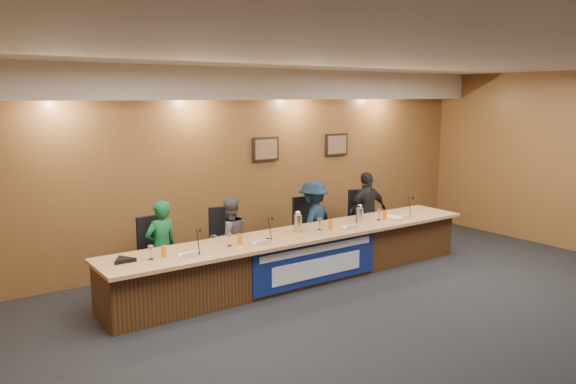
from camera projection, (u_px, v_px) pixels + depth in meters
name	position (u px, v px, depth m)	size (l,w,h in m)	color
floor	(421.00, 334.00, 6.60)	(10.00, 10.00, 0.00)	black
ceiling	(433.00, 55.00, 6.05)	(10.00, 8.00, 0.04)	silver
wall_back	(245.00, 165.00, 9.55)	(10.00, 0.04, 3.20)	brown
soffit	(252.00, 84.00, 9.12)	(10.00, 0.50, 0.50)	beige
dais_body	(300.00, 258.00, 8.47)	(6.00, 0.80, 0.70)	#452812
dais_top	(303.00, 234.00, 8.37)	(6.10, 0.95, 0.05)	tan
banner	(317.00, 262.00, 8.13)	(2.20, 0.02, 0.65)	navy
banner_text_upper	(318.00, 249.00, 8.09)	(2.00, 0.01, 0.10)	silver
banner_text_lower	(318.00, 268.00, 8.13)	(1.60, 0.01, 0.28)	silver
wall_photo_left	(266.00, 149.00, 9.71)	(0.52, 0.04, 0.42)	black
wall_photo_right	(336.00, 145.00, 10.62)	(0.52, 0.04, 0.42)	black
panelist_a	(161.00, 248.00, 7.81)	(0.49, 0.32, 1.35)	#0D5127
panelist_b	(230.00, 239.00, 8.43)	(0.62, 0.48, 1.27)	#49484C
panelist_c	(314.00, 222.00, 9.33)	(0.90, 0.51, 1.39)	#0F2236
panelist_d	(367.00, 212.00, 10.01)	(0.84, 0.35, 1.44)	black
office_chair_a	(159.00, 259.00, 7.92)	(0.48, 0.48, 0.08)	black
office_chair_b	(227.00, 248.00, 8.54)	(0.48, 0.48, 0.08)	black
office_chair_c	(310.00, 233.00, 9.45)	(0.48, 0.48, 0.08)	black
office_chair_d	(363.00, 224.00, 10.13)	(0.48, 0.48, 0.08)	black
nameplate_a	(190.00, 254.00, 7.05)	(0.24, 0.06, 0.09)	white
microphone_a	(197.00, 253.00, 7.24)	(0.07, 0.07, 0.02)	black
juice_glass_a	(164.00, 252.00, 7.07)	(0.06, 0.06, 0.15)	#FF7201
water_glass_a	(151.00, 253.00, 6.96)	(0.08, 0.08, 0.18)	silver
nameplate_b	(263.00, 242.00, 7.64)	(0.24, 0.06, 0.09)	white
microphone_b	(268.00, 239.00, 7.94)	(0.07, 0.07, 0.02)	black
juice_glass_b	(240.00, 239.00, 7.68)	(0.06, 0.06, 0.15)	#FF7201
water_glass_b	(229.00, 240.00, 7.59)	(0.08, 0.08, 0.18)	silver
nameplate_c	(351.00, 226.00, 8.57)	(0.24, 0.06, 0.09)	white
microphone_c	(354.00, 225.00, 8.78)	(0.07, 0.07, 0.02)	black
juice_glass_c	(330.00, 224.00, 8.55)	(0.06, 0.06, 0.15)	#FF7201
water_glass_c	(320.00, 224.00, 8.51)	(0.08, 0.08, 0.18)	silver
nameplate_d	(406.00, 217.00, 9.22)	(0.24, 0.06, 0.09)	white
microphone_d	(408.00, 216.00, 9.48)	(0.07, 0.07, 0.02)	black
juice_glass_d	(385.00, 215.00, 9.24)	(0.06, 0.06, 0.15)	#FF7201
water_glass_d	(379.00, 215.00, 9.17)	(0.08, 0.08, 0.18)	silver
carafe_mid	(298.00, 224.00, 8.37)	(0.12, 0.12, 0.26)	silver
carafe_right	(359.00, 215.00, 9.10)	(0.12, 0.12, 0.22)	silver
speakerphone	(124.00, 260.00, 6.88)	(0.32, 0.32, 0.05)	black
paper_stack	(394.00, 217.00, 9.44)	(0.22, 0.30, 0.01)	white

